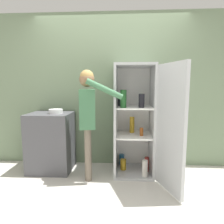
{
  "coord_description": "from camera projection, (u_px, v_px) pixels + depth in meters",
  "views": [
    {
      "loc": [
        0.24,
        -2.42,
        1.38
      ],
      "look_at": [
        0.04,
        0.62,
        0.96
      ],
      "focal_mm": 32.0,
      "sensor_mm": 36.0,
      "label": 1
    }
  ],
  "objects": [
    {
      "name": "refrigerator",
      "position": [
        140.0,
        122.0,
        2.98
      ],
      "size": [
        0.84,
        1.18,
        1.68
      ],
      "color": "#B7BABC",
      "rests_on": "ground_plane"
    },
    {
      "name": "wall_back",
      "position": [
        111.0,
        91.0,
        3.39
      ],
      "size": [
        7.0,
        0.06,
        2.55
      ],
      "color": "gray",
      "rests_on": "ground_plane"
    },
    {
      "name": "person",
      "position": [
        88.0,
        110.0,
        2.85
      ],
      "size": [
        0.65,
        0.5,
        1.59
      ],
      "color": "#726656",
      "rests_on": "ground_plane"
    },
    {
      "name": "counter",
      "position": [
        51.0,
        142.0,
        3.22
      ],
      "size": [
        0.66,
        0.58,
        0.93
      ],
      "color": "#4C4C51",
      "rests_on": "ground_plane"
    },
    {
      "name": "bowl",
      "position": [
        56.0,
        111.0,
        3.11
      ],
      "size": [
        0.22,
        0.22,
        0.07
      ],
      "color": "white",
      "rests_on": "counter"
    },
    {
      "name": "ground_plane",
      "position": [
        106.0,
        192.0,
        2.59
      ],
      "size": [
        12.0,
        12.0,
        0.0
      ],
      "primitive_type": "plane",
      "color": "beige"
    }
  ]
}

